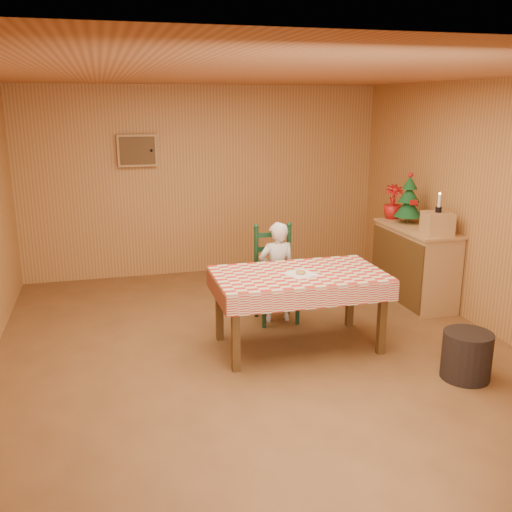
{
  "coord_description": "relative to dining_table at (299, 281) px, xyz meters",
  "views": [
    {
      "loc": [
        -1.35,
        -4.87,
        2.37
      ],
      "look_at": [
        0.0,
        0.2,
        0.95
      ],
      "focal_mm": 40.0,
      "sensor_mm": 36.0,
      "label": 1
    }
  ],
  "objects": [
    {
      "name": "ground",
      "position": [
        -0.42,
        -0.14,
        -0.69
      ],
      "size": [
        6.0,
        6.0,
        0.0
      ],
      "primitive_type": "plane",
      "color": "brown",
      "rests_on": "ground"
    },
    {
      "name": "cabin_walls",
      "position": [
        -0.42,
        0.4,
        1.14
      ],
      "size": [
        5.1,
        6.05,
        2.65
      ],
      "color": "#B77D42",
      "rests_on": "ground"
    },
    {
      "name": "dining_table",
      "position": [
        0.0,
        0.0,
        0.0
      ],
      "size": [
        1.66,
        0.96,
        0.77
      ],
      "color": "#523516",
      "rests_on": "ground"
    },
    {
      "name": "ladder_chair",
      "position": [
        0.0,
        0.79,
        -0.18
      ],
      "size": [
        0.44,
        0.4,
        1.08
      ],
      "color": "black",
      "rests_on": "ground"
    },
    {
      "name": "seated_child",
      "position": [
        -0.0,
        0.73,
        -0.13
      ],
      "size": [
        0.41,
        0.27,
        1.12
      ],
      "primitive_type": "imported",
      "rotation": [
        0.0,
        0.0,
        3.14
      ],
      "color": "silver",
      "rests_on": "ground"
    },
    {
      "name": "napkin",
      "position": [
        -0.0,
        -0.05,
        0.08
      ],
      "size": [
        0.33,
        0.33,
        0.0
      ],
      "primitive_type": "cube",
      "rotation": [
        0.0,
        0.0,
        0.33
      ],
      "color": "white",
      "rests_on": "dining_table"
    },
    {
      "name": "donut",
      "position": [
        -0.0,
        -0.05,
        0.1
      ],
      "size": [
        0.12,
        0.12,
        0.03
      ],
      "primitive_type": "torus",
      "rotation": [
        0.0,
        0.0,
        -0.26
      ],
      "color": "#C89448",
      "rests_on": "napkin"
    },
    {
      "name": "shelf_unit",
      "position": [
        1.81,
        0.93,
        -0.22
      ],
      "size": [
        0.54,
        1.24,
        0.93
      ],
      "color": "tan",
      "rests_on": "ground"
    },
    {
      "name": "crate",
      "position": [
        1.82,
        0.53,
        0.37
      ],
      "size": [
        0.35,
        0.35,
        0.25
      ],
      "primitive_type": "cube",
      "rotation": [
        0.0,
        0.0,
        -0.16
      ],
      "color": "tan",
      "rests_on": "shelf_unit"
    },
    {
      "name": "christmas_tree",
      "position": [
        1.82,
        1.18,
        0.52
      ],
      "size": [
        0.34,
        0.34,
        0.62
      ],
      "color": "#523516",
      "rests_on": "shelf_unit"
    },
    {
      "name": "flower_arrangement",
      "position": [
        1.77,
        1.48,
        0.46
      ],
      "size": [
        0.29,
        0.29,
        0.43
      ],
      "primitive_type": "imported",
      "rotation": [
        0.0,
        0.0,
        -0.27
      ],
      "color": "#AB130F",
      "rests_on": "shelf_unit"
    },
    {
      "name": "candle_set",
      "position": [
        1.82,
        0.53,
        0.56
      ],
      "size": [
        0.07,
        0.07,
        0.22
      ],
      "color": "black",
      "rests_on": "crate"
    },
    {
      "name": "storage_bin",
      "position": [
        1.21,
        -1.03,
        -0.47
      ],
      "size": [
        0.49,
        0.49,
        0.43
      ],
      "primitive_type": "cylinder",
      "rotation": [
        0.0,
        0.0,
        0.16
      ],
      "color": "black",
      "rests_on": "ground"
    }
  ]
}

